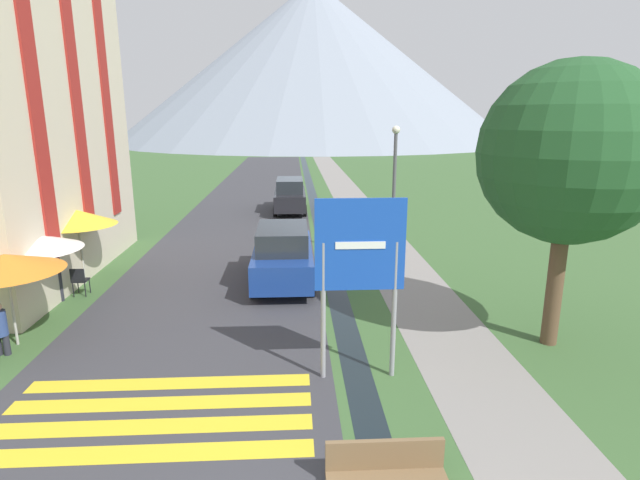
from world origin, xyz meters
The scene contains 18 objects.
ground_plane centered at (0.00, 20.00, 0.00)m, with size 160.00×160.00×0.00m, color #3D6033.
road centered at (-2.50, 30.00, 0.00)m, with size 6.40×60.00×0.01m.
footpath centered at (3.60, 30.00, 0.00)m, with size 2.20×60.00×0.01m.
drainage_channel centered at (1.20, 30.00, 0.00)m, with size 0.60×60.00×0.00m.
crosswalk_marking centered at (-2.50, 3.78, 0.01)m, with size 5.44×2.54×0.01m.
mountain_distant centered at (4.27, 98.52, 14.94)m, with size 76.68×76.68×29.87m.
road_sign centered at (1.19, 4.92, 2.39)m, with size 1.73×0.11×3.63m.
parked_car_near centered at (-0.40, 10.89, 0.91)m, with size 1.88×4.44×1.82m.
parked_car_far centered at (-0.23, 22.81, 0.91)m, with size 1.73×4.59×1.82m.
cafe_chair_far_left centered at (-6.27, 9.96, 0.51)m, with size 0.40×0.40×0.85m.
cafe_chair_middle centered at (-6.85, 8.43, 0.51)m, with size 0.40×0.40×0.85m.
cafe_umbrella_front_orange centered at (-6.42, 6.78, 1.95)m, with size 2.43×2.43×2.16m.
cafe_umbrella_middle_white centered at (-6.90, 8.90, 1.91)m, with size 2.48×2.48×2.13m.
cafe_umbrella_rear_yellow centered at (-6.61, 11.12, 2.10)m, with size 2.27×2.27×2.33m.
person_seated_far centered at (-6.98, 8.03, 0.69)m, with size 0.32×0.32×1.25m.
person_standing_terrace centered at (-6.74, 9.57, 1.08)m, with size 0.32×0.32×1.85m.
streetlamp centered at (3.50, 13.19, 2.86)m, with size 0.28×0.28×4.78m.
tree_by_path centered at (5.80, 6.21, 4.32)m, with size 3.87×3.87×6.28m.
Camera 1 is at (-0.06, -4.11, 5.11)m, focal length 28.00 mm.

